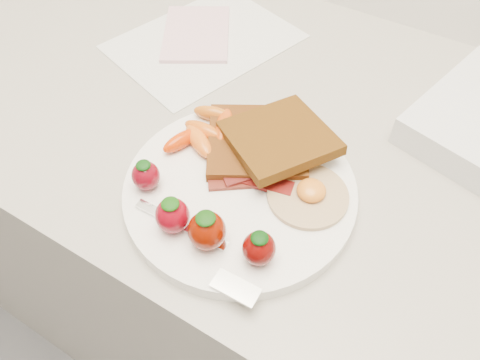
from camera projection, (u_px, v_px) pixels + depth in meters
The scene contains 11 objects.
counter at pixel (282, 282), 0.97m from camera, with size 2.00×0.60×0.90m, color gray.
plate at pixel (240, 190), 0.55m from camera, with size 0.27×0.27×0.02m, color white.
toast_lower at pixel (257, 142), 0.57m from camera, with size 0.12×0.12×0.01m, color #3B1A0A.
toast_upper at pixel (279, 138), 0.56m from camera, with size 0.11×0.11×0.01m, color black.
fried_egg at pixel (309, 194), 0.52m from camera, with size 0.12×0.12×0.02m.
bacon_strips at pixel (253, 178), 0.54m from camera, with size 0.10×0.09×0.01m.
baby_carrots at pixel (205, 131), 0.58m from camera, with size 0.07×0.11×0.02m.
strawberries at pixel (197, 219), 0.48m from camera, with size 0.19×0.06×0.05m.
fork at pixel (204, 252), 0.48m from camera, with size 0.17×0.05×0.00m.
paper_sheet at pixel (204, 41), 0.74m from camera, with size 0.20×0.27×0.00m, color silver.
notepad at pixel (196, 33), 0.75m from camera, with size 0.10×0.15×0.01m, color beige.
Camera 1 is at (0.16, 1.28, 1.34)m, focal length 35.00 mm.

